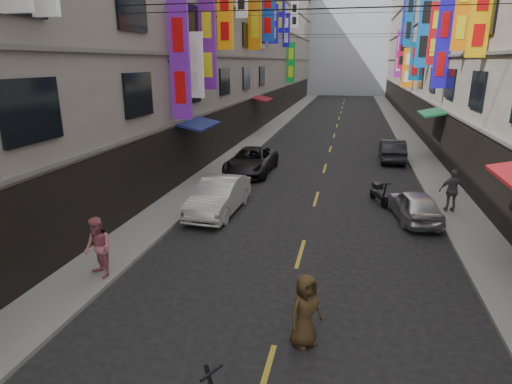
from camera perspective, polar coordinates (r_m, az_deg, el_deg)
The scene contains 17 objects.
sidewalk_left at distance 38.09m, azimuth 1.25°, elevation 7.93°, with size 2.00×90.00×0.12m, color slate.
sidewalk_right at distance 37.66m, azimuth 19.59°, elevation 6.86°, with size 2.00×90.00×0.12m, color slate.
building_row_left at distance 39.38m, azimuth -7.89°, elevation 21.84°, with size 10.14×90.00×19.00m.
building_row_right at distance 38.55m, azimuth 30.48°, elevation 19.92°, with size 10.14×90.00×19.00m.
haze_block at distance 87.04m, azimuth 12.37°, elevation 19.88°, with size 18.00×8.00×22.00m, color #ADB2C1.
shop_signage at distance 30.70m, azimuth 10.27°, elevation 22.62°, with size 14.00×55.00×11.61m.
street_awnings at distance 21.28m, azimuth 5.39°, elevation 8.66°, with size 13.99×35.20×0.41m.
overhead_cables at distance 25.08m, azimuth 10.17°, elevation 23.03°, with size 14.00×38.04×1.24m.
lane_markings at distance 34.45m, azimuth 10.15°, elevation 6.62°, with size 0.12×80.20×0.01m.
scooter_far_right at distance 19.74m, azimuth 16.05°, elevation -0.21°, with size 0.78×1.74×1.14m.
car_left_mid at distance 17.75m, azimuth -4.99°, elevation -0.53°, with size 1.55×4.44×1.46m, color silver.
car_left_far at distance 24.12m, azimuth -0.62°, elevation 4.16°, with size 2.32×5.02×1.40m, color black.
car_right_mid at distance 18.02m, azimuth 20.34°, elevation -1.67°, with size 1.45×3.61×1.23m, color silver.
car_right_far at distance 28.48m, azimuth 17.70°, elevation 5.32°, with size 1.45×4.16×1.37m, color #23242A.
pedestrian_lfar at distance 12.98m, azimuth -20.34°, elevation -7.00°, with size 0.87×0.59×1.78m, color #C96A77.
pedestrian_rfar at distance 19.20m, azimuth 24.73°, elevation 0.16°, with size 1.05×0.59×1.78m, color #58585B.
pedestrian_crossing at distance 9.74m, azimuth 6.59°, elevation -15.45°, with size 0.83×0.57×1.70m, color #45331B.
Camera 1 is at (1.36, 5.11, 6.05)m, focal length 30.00 mm.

